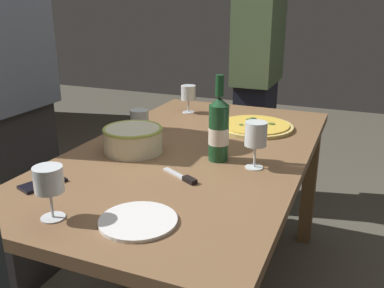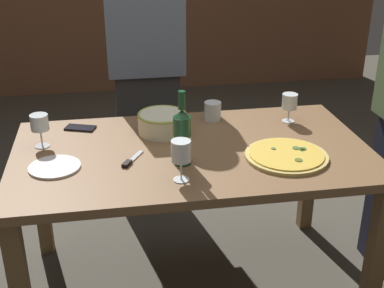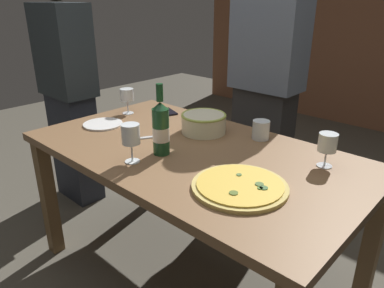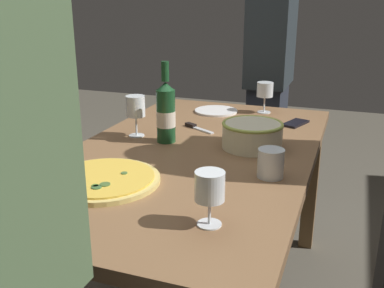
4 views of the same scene
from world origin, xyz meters
TOP-DOWN VIEW (x-y plane):
  - ground_plane at (0.00, 0.00)m, footprint 8.00×8.00m
  - dining_table at (0.00, 0.00)m, footprint 1.60×0.90m
  - pizza at (0.39, -0.16)m, footprint 0.36×0.36m
  - serving_bowl at (-0.11, 0.21)m, footprint 0.24×0.24m
  - wine_bottle at (-0.06, -0.13)m, footprint 0.08×0.08m
  - wine_glass_near_pizza at (0.54, 0.24)m, footprint 0.08×0.08m
  - wine_glass_by_bottle at (-0.67, 0.14)m, footprint 0.08×0.08m
  - wine_glass_far_left at (-0.09, -0.28)m, footprint 0.08×0.08m
  - cup_amber at (0.16, 0.33)m, footprint 0.09×0.09m
  - side_plate at (-0.60, -0.09)m, footprint 0.22×0.22m
  - cell_phone at (-0.50, 0.32)m, footprint 0.16×0.12m
  - pizza_knife at (-0.28, -0.09)m, footprint 0.10×0.16m
  - person_host at (-0.13, 0.82)m, footprint 0.43×0.24m
  - person_guest_left at (-1.22, 0.06)m, footprint 0.41×0.24m

SIDE VIEW (x-z plane):
  - ground_plane at x=0.00m, z-range 0.00..0.00m
  - dining_table at x=0.00m, z-range 0.28..1.03m
  - side_plate at x=-0.60m, z-range 0.75..0.76m
  - cell_phone at x=-0.50m, z-range 0.75..0.76m
  - pizza_knife at x=-0.28m, z-range 0.75..0.76m
  - pizza at x=0.39m, z-range 0.75..0.77m
  - cup_amber at x=0.16m, z-range 0.75..0.85m
  - serving_bowl at x=-0.11m, z-range 0.75..0.86m
  - person_guest_left at x=-1.22m, z-range 0.01..1.61m
  - wine_glass_near_pizza at x=0.54m, z-range 0.78..0.92m
  - wine_glass_by_bottle at x=-0.67m, z-range 0.78..0.94m
  - wine_bottle at x=-0.06m, z-range 0.71..1.03m
  - wine_glass_far_left at x=-0.09m, z-range 0.79..0.96m
  - person_host at x=-0.13m, z-range 0.02..1.79m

